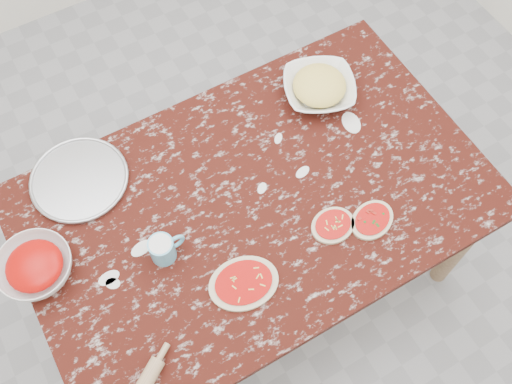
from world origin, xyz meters
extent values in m
plane|color=gray|center=(0.00, 0.00, 0.00)|extent=(4.00, 4.00, 0.00)
cube|color=black|center=(0.00, 0.00, 0.73)|extent=(1.60, 1.00, 0.04)
cube|color=#9B8057|center=(0.00, 0.00, 0.67)|extent=(1.50, 0.90, 0.08)
cylinder|color=#9B8057|center=(0.72, -0.42, 0.35)|extent=(0.07, 0.07, 0.71)
cylinder|color=#9B8057|center=(-0.72, 0.42, 0.35)|extent=(0.07, 0.07, 0.71)
cylinder|color=#9B8057|center=(0.72, 0.42, 0.35)|extent=(0.07, 0.07, 0.71)
cylinder|color=#B2B2B7|center=(-0.50, 0.37, 0.76)|extent=(0.35, 0.35, 0.01)
imported|color=white|center=(-0.74, 0.12, 0.79)|extent=(0.30, 0.30, 0.08)
imported|color=white|center=(0.43, 0.27, 0.78)|extent=(0.35, 0.35, 0.07)
cylinder|color=#61BADD|center=(-0.37, -0.03, 0.80)|extent=(0.08, 0.08, 0.10)
torus|color=#61BADD|center=(-0.32, -0.03, 0.80)|extent=(0.07, 0.02, 0.07)
cylinder|color=silver|center=(-0.37, -0.03, 0.83)|extent=(0.07, 0.07, 0.01)
ellipsoid|color=beige|center=(-0.19, -0.25, 0.76)|extent=(0.26, 0.22, 0.01)
ellipsoid|color=red|center=(-0.19, -0.25, 0.76)|extent=(0.21, 0.18, 0.00)
ellipsoid|color=beige|center=(0.17, -0.22, 0.76)|extent=(0.16, 0.13, 0.01)
ellipsoid|color=red|center=(0.17, -0.22, 0.76)|extent=(0.13, 0.11, 0.00)
ellipsoid|color=beige|center=(0.30, -0.27, 0.76)|extent=(0.19, 0.17, 0.01)
ellipsoid|color=red|center=(0.30, -0.27, 0.76)|extent=(0.16, 0.14, 0.00)
camera|label=1|loc=(-0.46, -0.80, 2.54)|focal=40.89mm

